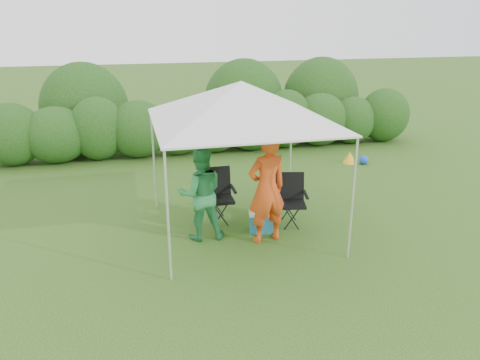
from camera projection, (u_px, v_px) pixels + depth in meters
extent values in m
plane|color=#3C6420|center=(248.00, 241.00, 8.56)|extent=(70.00, 70.00, 0.00)
ellipsoid|color=#255119|center=(12.00, 135.00, 12.64)|extent=(1.65, 1.40, 1.73)
cylinder|color=#382616|center=(16.00, 160.00, 12.87)|extent=(0.12, 0.12, 0.30)
ellipsoid|color=#255119|center=(56.00, 135.00, 12.91)|extent=(1.80, 1.53, 1.57)
cylinder|color=#382616|center=(59.00, 157.00, 13.12)|extent=(0.12, 0.12, 0.30)
ellipsoid|color=#255119|center=(98.00, 129.00, 13.13)|extent=(1.58, 1.34, 1.80)
cylinder|color=#382616|center=(100.00, 154.00, 13.38)|extent=(0.12, 0.12, 0.30)
ellipsoid|color=#255119|center=(139.00, 129.00, 13.40)|extent=(1.72, 1.47, 1.65)
cylinder|color=#382616|center=(140.00, 152.00, 13.63)|extent=(0.12, 0.12, 0.30)
ellipsoid|color=#255119|center=(178.00, 130.00, 13.68)|extent=(1.50, 1.28, 1.50)
cylinder|color=#382616|center=(178.00, 149.00, 13.88)|extent=(0.12, 0.12, 0.30)
ellipsoid|color=#255119|center=(215.00, 124.00, 13.89)|extent=(1.65, 1.40, 1.73)
cylinder|color=#382616|center=(215.00, 147.00, 14.13)|extent=(0.12, 0.12, 0.30)
ellipsoid|color=#255119|center=(251.00, 124.00, 14.17)|extent=(1.80, 1.53, 1.57)
cylinder|color=#382616|center=(251.00, 145.00, 14.38)|extent=(0.12, 0.12, 0.30)
ellipsoid|color=#255119|center=(286.00, 119.00, 14.38)|extent=(1.58, 1.34, 1.80)
cylinder|color=#382616|center=(286.00, 143.00, 14.63)|extent=(0.12, 0.12, 0.30)
ellipsoid|color=#255119|center=(320.00, 119.00, 14.66)|extent=(1.72, 1.47, 1.65)
cylinder|color=#382616|center=(319.00, 140.00, 14.88)|extent=(0.12, 0.12, 0.30)
ellipsoid|color=#255119|center=(352.00, 120.00, 14.94)|extent=(1.50, 1.28, 1.50)
cylinder|color=#382616|center=(351.00, 138.00, 15.14)|extent=(0.12, 0.12, 0.30)
ellipsoid|color=#255119|center=(384.00, 115.00, 15.15)|extent=(1.65, 1.40, 1.73)
cylinder|color=#382616|center=(382.00, 136.00, 15.39)|extent=(0.12, 0.12, 0.30)
cylinder|color=silver|center=(168.00, 218.00, 6.95)|extent=(0.04, 0.04, 2.10)
cylinder|color=silver|center=(353.00, 200.00, 7.63)|extent=(0.04, 0.04, 2.10)
cylinder|color=silver|center=(154.00, 161.00, 9.70)|extent=(0.04, 0.04, 2.10)
cylinder|color=silver|center=(291.00, 151.00, 10.38)|extent=(0.04, 0.04, 2.10)
cube|color=white|center=(241.00, 122.00, 8.31)|extent=(3.10, 3.10, 0.03)
pyramid|color=white|center=(241.00, 101.00, 8.19)|extent=(3.10, 3.10, 0.70)
cube|color=black|center=(291.00, 204.00, 9.09)|extent=(0.64, 0.61, 0.05)
cube|color=black|center=(290.00, 185.00, 9.21)|extent=(0.57, 0.26, 0.52)
cube|color=black|center=(276.00, 195.00, 9.02)|extent=(0.15, 0.46, 0.03)
cube|color=black|center=(306.00, 194.00, 9.03)|extent=(0.15, 0.46, 0.03)
cylinder|color=black|center=(280.00, 219.00, 8.93)|extent=(0.03, 0.03, 0.44)
cylinder|color=black|center=(304.00, 219.00, 8.95)|extent=(0.03, 0.03, 0.44)
cylinder|color=black|center=(277.00, 210.00, 9.37)|extent=(0.03, 0.03, 0.44)
cylinder|color=black|center=(300.00, 209.00, 9.38)|extent=(0.03, 0.03, 0.44)
cube|color=black|center=(218.00, 199.00, 9.22)|extent=(0.59, 0.55, 0.06)
cube|color=black|center=(216.00, 180.00, 9.35)|extent=(0.58, 0.17, 0.56)
cube|color=black|center=(203.00, 191.00, 9.09)|extent=(0.07, 0.49, 0.03)
cube|color=black|center=(233.00, 189.00, 9.22)|extent=(0.07, 0.49, 0.03)
cylinder|color=black|center=(208.00, 216.00, 9.02)|extent=(0.03, 0.03, 0.47)
cylinder|color=black|center=(233.00, 214.00, 9.13)|extent=(0.03, 0.03, 0.47)
cylinder|color=black|center=(204.00, 207.00, 9.48)|extent=(0.03, 0.03, 0.47)
cylinder|color=black|center=(228.00, 205.00, 9.58)|extent=(0.03, 0.03, 0.47)
imported|color=#E84B1A|center=(267.00, 189.00, 8.25)|extent=(0.82, 0.63, 2.02)
imported|color=#2D8B4B|center=(201.00, 194.00, 8.41)|extent=(0.87, 0.69, 1.73)
cube|color=teal|center=(261.00, 222.00, 8.90)|extent=(0.48, 0.39, 0.35)
cube|color=silver|center=(261.00, 213.00, 8.84)|extent=(0.51, 0.41, 0.03)
cylinder|color=#592D0C|center=(265.00, 207.00, 8.77)|extent=(0.07, 0.07, 0.26)
cone|color=yellow|center=(350.00, 157.00, 13.06)|extent=(0.38, 0.38, 0.32)
sphere|color=blue|center=(364.00, 160.00, 12.94)|extent=(0.26, 0.26, 0.26)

